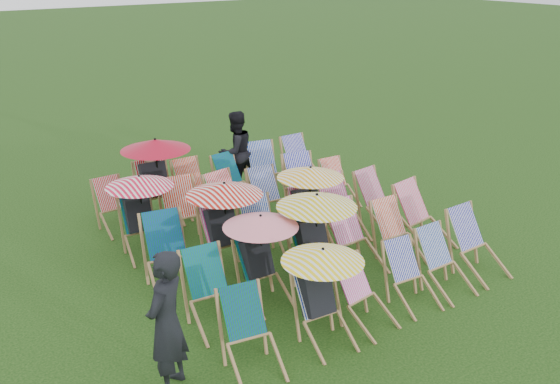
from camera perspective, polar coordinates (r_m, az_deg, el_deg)
ground at (r=10.07m, az=0.78°, el=-5.47°), size 100.00×100.00×0.00m
deckchair_0 at (r=7.24m, az=-2.64°, el=-12.90°), size 0.72×0.91×0.90m
deckchair_1 at (r=7.64m, az=3.98°, el=-9.39°), size 1.01×1.06×1.20m
deckchair_2 at (r=8.10m, az=7.85°, el=-9.34°), size 0.67×0.85×0.85m
deckchair_3 at (r=8.66m, az=12.02°, el=-7.52°), size 0.61×0.81×0.84m
deckchair_4 at (r=9.09m, az=14.94°, el=-6.23°), size 0.59×0.82×0.88m
deckchair_5 at (r=9.68m, az=17.71°, el=-4.53°), size 0.66×0.90×0.96m
deckchair_6 at (r=8.03m, az=-6.13°, el=-9.09°), size 0.71×0.93×0.95m
deckchair_7 at (r=8.45m, az=-1.63°, el=-6.05°), size 1.03×1.06×1.22m
deckchair_8 at (r=8.81m, az=3.46°, el=-4.39°), size 1.14×1.19×1.35m
deckchair_9 at (r=9.42m, az=6.94°, el=-4.23°), size 0.69×0.94×0.99m
deckchair_10 at (r=9.82m, az=10.80°, el=-3.66°), size 0.63×0.86×0.91m
deckchair_11 at (r=10.33m, az=13.13°, el=-2.23°), size 0.82×1.04×1.02m
deckchair_12 at (r=8.98m, az=-10.04°, el=-5.64°), size 0.82×1.04×1.02m
deckchair_13 at (r=9.26m, az=-4.97°, el=-3.15°), size 1.14×1.19×1.35m
deckchair_14 at (r=9.75m, az=-1.66°, el=-3.46°), size 0.75×0.93×0.90m
deckchair_15 at (r=10.09m, az=2.77°, el=-1.20°), size 1.08×1.16×1.28m
deckchair_16 at (r=10.48m, az=5.73°, el=-1.49°), size 0.71×0.96×1.00m
deckchair_17 at (r=11.01m, az=9.21°, el=-0.68°), size 0.73×0.94×0.94m
deckchair_18 at (r=10.00m, az=-12.59°, el=-2.01°), size 1.06×1.13×1.26m
deckchair_19 at (r=10.29m, az=-8.77°, el=-1.99°), size 0.83×1.04×1.02m
deckchair_20 at (r=10.68m, az=-4.39°, el=-1.08°), size 0.77×0.98×0.97m
deckchair_21 at (r=10.95m, az=-0.84°, el=-0.53°), size 0.67×0.90×0.94m
deckchair_22 at (r=11.48m, az=2.38°, el=0.68°), size 0.83×1.03×1.00m
deckchair_23 at (r=11.86m, az=5.49°, el=0.82°), size 0.58×0.79×0.83m
deckchair_24 at (r=11.06m, az=-14.81°, el=-1.25°), size 0.59×0.81×0.86m
deckchair_25 at (r=11.20m, az=-11.19°, el=1.19°), size 1.23×1.30×1.45m
deckchair_26 at (r=11.56m, az=-7.81°, el=0.42°), size 0.62×0.86×0.92m
deckchair_27 at (r=11.86m, az=-4.14°, el=1.06°), size 0.69×0.90×0.91m
deckchair_28 at (r=12.21m, az=-1.23°, el=1.93°), size 0.83×1.03×1.00m
deckchair_29 at (r=12.81m, az=2.14°, el=2.77°), size 0.65×0.90×0.97m
person_left at (r=6.84m, az=-10.35°, el=-11.68°), size 0.72×0.68×1.66m
person_rear at (r=12.40m, az=-4.08°, el=3.71°), size 0.88×0.74×1.63m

